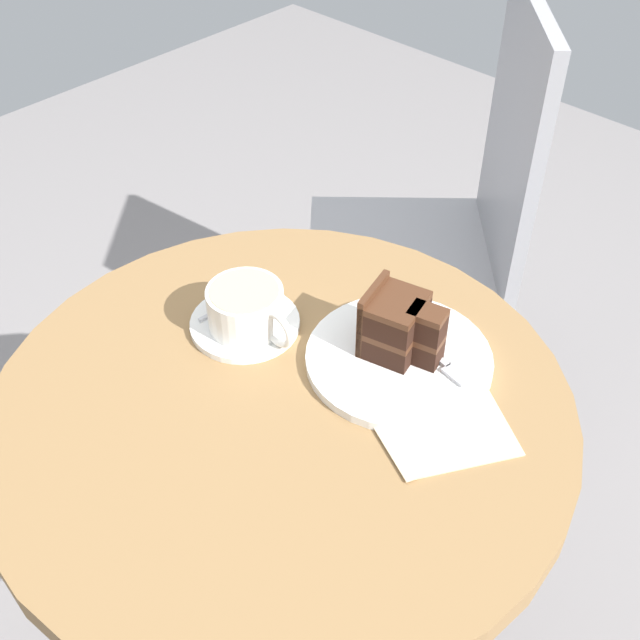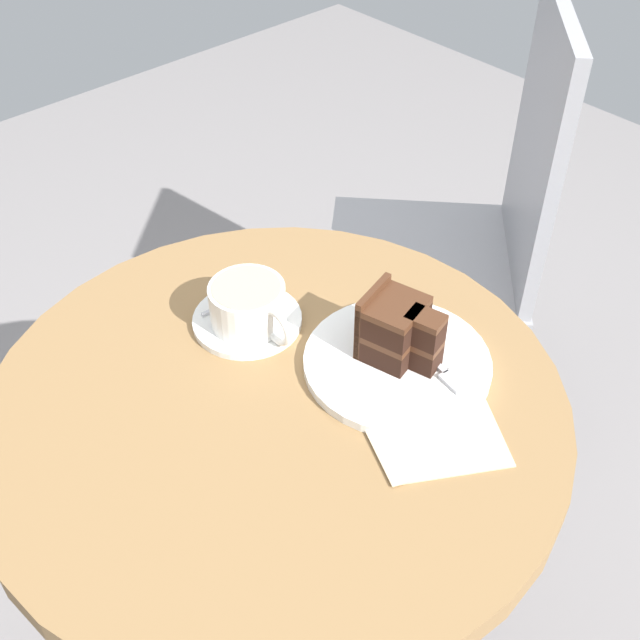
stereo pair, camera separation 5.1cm
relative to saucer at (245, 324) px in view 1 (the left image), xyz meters
name	(u,v)px [view 1 (the left image)]	position (x,y,z in m)	size (l,w,h in m)	color
cafe_table	(284,466)	(0.12, -0.06, -0.13)	(0.69, 0.69, 0.70)	olive
saucer	(245,324)	(0.00, 0.00, 0.00)	(0.14, 0.14, 0.01)	white
coffee_cup	(247,308)	(0.01, 0.00, 0.03)	(0.13, 0.10, 0.06)	white
teaspoon	(244,298)	(-0.03, 0.03, 0.01)	(0.03, 0.11, 0.00)	silver
cake_plate	(399,359)	(0.18, 0.08, 0.00)	(0.23, 0.23, 0.01)	white
cake_slice	(398,326)	(0.17, 0.09, 0.05)	(0.10, 0.08, 0.09)	black
fork	(437,358)	(0.22, 0.11, 0.01)	(0.14, 0.04, 0.00)	silver
napkin	(438,422)	(0.28, 0.04, 0.00)	(0.19, 0.19, 0.00)	beige
cafe_chair	(457,210)	(-0.09, 0.61, -0.17)	(0.54, 0.54, 0.92)	#9E9EA3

